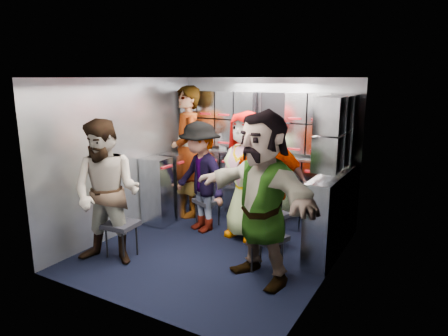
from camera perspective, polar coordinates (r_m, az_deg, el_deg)
The scene contains 29 objects.
floor at distance 5.08m, azimuth -1.40°, elevation -11.64°, with size 3.00×3.00×0.00m, color black.
wall_back at distance 6.04m, azimuth 5.95°, elevation 2.74°, with size 2.80×0.04×2.10m, color gray.
wall_left at distance 5.58m, azimuth -13.85°, elevation 1.59°, with size 0.04×3.00×2.10m, color gray.
wall_right at distance 4.20m, azimuth 15.07°, elevation -2.12°, with size 0.04×3.00×2.10m, color gray.
ceiling at distance 4.62m, azimuth -1.55°, elevation 12.80°, with size 2.80×3.00×0.02m, color silver.
cart_bank_back at distance 5.98m, azimuth 5.01°, elevation -2.81°, with size 2.68×0.38×0.99m, color #959CA4.
cart_bank_left at distance 5.98m, azimuth -8.41°, elevation -2.89°, with size 0.38×0.76×0.99m, color #959CA4.
counter at distance 5.86m, azimuth 5.11°, elevation 2.09°, with size 2.68×0.42×0.03m, color #B5B7BC.
locker_bank_back at distance 5.85m, azimuth 5.45°, elevation 6.76°, with size 2.68×0.28×0.82m, color #959CA4.
locker_bank_right at distance 4.82m, azimuth 15.83°, elevation 5.05°, with size 0.28×1.00×0.82m, color #959CA4.
right_cabinet at distance 4.95m, azimuth 14.84°, elevation -6.49°, with size 0.28×1.20×1.00m, color #959CA4.
coffee_niche at distance 5.83m, azimuth 7.31°, elevation 6.51°, with size 0.46×0.16×0.84m, color black, non-canonical shape.
red_latch_strip at distance 5.71m, azimuth 4.23°, elevation 0.44°, with size 2.60×0.02×0.03m, color maroon.
jump_seat_near_left at distance 4.93m, azimuth -14.52°, elevation -8.06°, with size 0.39×0.38×0.43m.
jump_seat_mid_left at distance 5.74m, azimuth -2.38°, elevation -4.93°, with size 0.44×0.43×0.40m.
jump_seat_center at distance 5.54m, azimuth 3.99°, elevation -5.64°, with size 0.38×0.37×0.40m.
jump_seat_mid_right at distance 5.18m, azimuth 6.92°, elevation -6.84°, with size 0.43×0.42×0.42m.
jump_seat_near_right at distance 4.45m, azimuth 6.26°, elevation -10.10°, with size 0.44×0.43×0.42m.
attendant_standing at distance 6.09m, azimuth -5.26°, elevation 2.29°, with size 0.72×0.48×1.99m, color black.
attendant_arc_a at distance 4.67m, azimuth -16.37°, elevation -3.48°, with size 0.81×0.63×1.66m, color black.
attendant_arc_b at distance 5.48m, azimuth -3.42°, elevation -1.33°, with size 0.99×0.57×1.53m, color black.
attendant_arc_c at distance 5.25m, azimuth 3.22°, elevation -1.06°, with size 0.83×0.54×1.69m, color black.
attendant_arc_d at distance 4.88m, azimuth 6.23°, elevation -2.34°, with size 0.97×0.41×1.66m, color black.
attendant_arc_e at distance 4.11m, azimuth 5.42°, elevation -4.20°, with size 1.67×0.53×1.80m, color black.
bottle_left at distance 6.05m, azimuth 0.08°, elevation 3.70°, with size 0.06×0.06×0.22m, color white.
bottle_mid at distance 6.08m, azimuth -0.39°, elevation 3.85°, with size 0.07×0.07×0.25m, color white.
bottle_right at distance 5.63m, azimuth 8.85°, elevation 2.93°, with size 0.07×0.07×0.24m, color white.
cup_left at distance 6.19m, azimuth -2.22°, elevation 3.33°, with size 0.07×0.07×0.10m, color #C8B48D.
cup_right at distance 5.41m, azimuth 16.65°, elevation 1.37°, with size 0.09×0.09×0.10m, color #C8B48D.
Camera 1 is at (2.41, -3.94, 2.10)m, focal length 32.00 mm.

